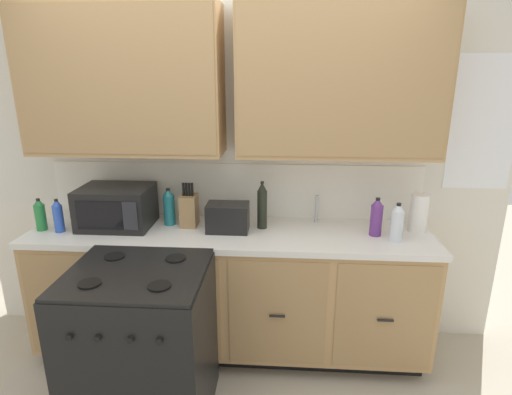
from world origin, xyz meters
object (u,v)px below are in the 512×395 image
at_px(microwave, 116,207).
at_px(bottle_dark, 262,206).
at_px(stove_range, 142,345).
at_px(toaster, 228,217).
at_px(knife_block, 189,210).
at_px(bottle_blue, 58,216).
at_px(bottle_green, 40,215).
at_px(bottle_violet, 376,217).
at_px(bottle_teal, 169,207).
at_px(bottle_clear, 397,223).
at_px(paper_towel_roll, 419,213).

height_order(microwave, bottle_dark, bottle_dark).
height_order(stove_range, toaster, toaster).
bearing_deg(knife_block, bottle_blue, -168.32).
xyz_separation_m(knife_block, bottle_green, (-0.99, -0.15, -0.01)).
xyz_separation_m(bottle_violet, bottle_teal, (-1.40, 0.11, 0.00)).
bearing_deg(bottle_dark, knife_block, 179.04).
xyz_separation_m(stove_range, bottle_dark, (0.65, 0.71, 0.62)).
relative_size(bottle_clear, bottle_teal, 0.95).
distance_m(paper_towel_roll, bottle_blue, 2.41).
bearing_deg(bottle_green, stove_range, -33.63).
height_order(knife_block, bottle_dark, bottle_dark).
distance_m(toaster, bottle_clear, 1.09).
bearing_deg(microwave, toaster, -2.71).
bearing_deg(bottle_violet, stove_range, -155.97).
bearing_deg(knife_block, bottle_violet, -4.16).
distance_m(bottle_violet, bottle_blue, 2.11).
height_order(microwave, bottle_violet, microwave).
xyz_separation_m(bottle_blue, bottle_dark, (1.36, 0.17, 0.05)).
height_order(microwave, bottle_green, microwave).
distance_m(microwave, paper_towel_roll, 2.05).
bearing_deg(bottle_green, knife_block, 8.74).
xyz_separation_m(knife_block, bottle_blue, (-0.85, -0.18, -0.00)).
bearing_deg(stove_range, microwave, 118.16).
bearing_deg(knife_block, stove_range, -101.00).
bearing_deg(bottle_green, paper_towel_roll, 3.34).
height_order(microwave, bottle_teal, microwave).
height_order(microwave, bottle_blue, microwave).
bearing_deg(bottle_blue, bottle_dark, 7.01).
xyz_separation_m(microwave, bottle_green, (-0.49, -0.11, -0.03)).
bearing_deg(bottle_teal, paper_towel_roll, -0.57).
bearing_deg(microwave, stove_range, -61.84).
xyz_separation_m(paper_towel_roll, bottle_teal, (-1.70, 0.02, -0.00)).
bearing_deg(bottle_clear, bottle_green, 179.35).
height_order(stove_range, bottle_green, bottle_green).
relative_size(paper_towel_roll, bottle_blue, 1.13).
distance_m(stove_range, bottle_green, 1.17).
bearing_deg(bottle_teal, microwave, -170.85).
height_order(bottle_teal, bottle_dark, bottle_dark).
bearing_deg(bottle_clear, bottle_dark, 168.85).
bearing_deg(bottle_violet, toaster, 179.35).
height_order(paper_towel_roll, bottle_dark, bottle_dark).
distance_m(knife_block, bottle_blue, 0.87).
distance_m(toaster, bottle_blue, 1.13).
distance_m(bottle_clear, bottle_blue, 2.22).
relative_size(bottle_clear, bottle_blue, 1.10).
relative_size(bottle_violet, bottle_blue, 1.12).
xyz_separation_m(toaster, paper_towel_roll, (1.27, 0.08, 0.03)).
distance_m(knife_block, bottle_dark, 0.51).
xyz_separation_m(bottle_violet, bottle_clear, (0.11, -0.09, -0.00)).
bearing_deg(microwave, knife_block, 5.01).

